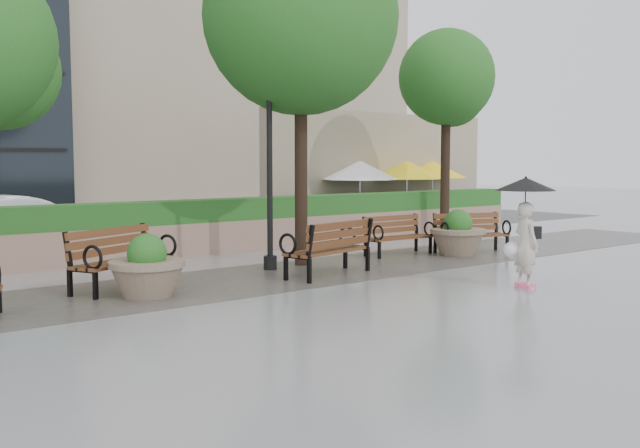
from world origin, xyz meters
TOP-DOWN VIEW (x-y plane):
  - ground at (0.00, 0.00)m, footprint 100.00×100.00m
  - cobble_strip at (0.00, 3.00)m, footprint 28.00×3.20m
  - hedge_wall at (0.00, 7.00)m, footprint 24.00×0.80m
  - cafe_wall at (9.50, 10.00)m, footprint 10.00×0.60m
  - cafe_hedge at (9.00, 7.80)m, footprint 8.00×0.50m
  - asphalt_street at (0.00, 11.00)m, footprint 40.00×7.00m
  - bldg_stone at (10.00, 23.00)m, footprint 18.00×10.00m
  - bench_1 at (-3.03, 3.51)m, footprint 2.18×1.59m
  - bench_2 at (0.82, 2.36)m, footprint 2.18×1.27m
  - bench_3 at (4.16, 3.75)m, footprint 1.82×0.77m
  - bench_4 at (5.87, 2.89)m, footprint 1.97×1.31m
  - planter_left at (-3.00, 2.55)m, footprint 1.29×1.29m
  - planter_right at (5.30, 2.84)m, footprint 1.35×1.35m
  - lamppost at (0.35, 3.75)m, footprint 0.28×0.28m
  - tree_1 at (1.43, 3.96)m, footprint 4.21×4.21m
  - tree_2 at (8.44, 5.97)m, footprint 3.03×2.86m
  - patio_umb_white at (7.50, 8.87)m, footprint 2.50×2.50m
  - patio_umb_yellow_a at (9.48, 8.66)m, footprint 2.50×2.50m
  - patio_umb_yellow_b at (11.37, 9.23)m, footprint 2.50×2.50m
  - car_right at (-2.88, 10.03)m, footprint 4.55×2.10m
  - pedestrian at (2.73, -0.90)m, footprint 1.09×1.09m

SIDE VIEW (x-z plane):
  - ground at x=0.00m, z-range 0.00..0.00m
  - asphalt_street at x=0.00m, z-range 0.00..0.00m
  - cobble_strip at x=0.00m, z-range 0.00..0.01m
  - bench_3 at x=4.16m, z-range -0.19..0.77m
  - bench_4 at x=5.87m, z-range -0.20..0.79m
  - bench_1 at x=-3.03m, z-range -0.22..0.88m
  - bench_2 at x=0.82m, z-range -0.22..0.88m
  - planter_left at x=-3.00m, z-range -0.12..0.96m
  - planter_right at x=5.30m, z-range -0.12..1.01m
  - cafe_hedge at x=9.00m, z-range 0.00..0.90m
  - hedge_wall at x=0.00m, z-range -0.01..1.34m
  - car_right at x=-2.88m, z-range 0.00..1.45m
  - pedestrian at x=2.73m, z-range 0.22..2.21m
  - lamppost at x=0.35m, z-range -0.25..4.15m
  - patio_umb_white at x=7.50m, z-range 0.84..3.14m
  - patio_umb_yellow_a at x=9.48m, z-range 0.84..3.14m
  - patio_umb_yellow_b at x=11.37m, z-range 0.84..3.14m
  - cafe_wall at x=9.50m, z-range 0.00..4.00m
  - tree_2 at x=8.44m, z-range 1.54..7.78m
  - tree_1 at x=1.43m, z-range 1.50..8.99m
  - bldg_stone at x=10.00m, z-range 0.00..20.00m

